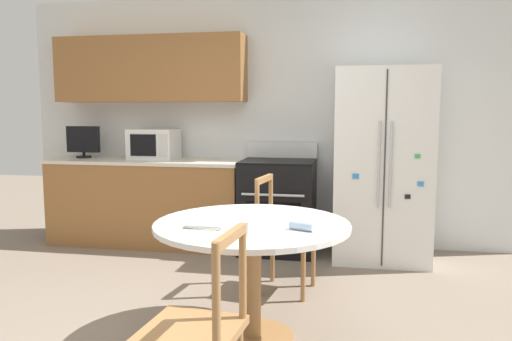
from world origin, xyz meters
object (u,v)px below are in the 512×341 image
(refrigerator, at_px, (382,165))
(dining_chair_near, at_px, (197,332))
(dining_chair_far, at_px, (283,236))
(oven_range, at_px, (278,205))
(candle_glass, at_px, (247,229))
(countertop_tv, at_px, (83,141))
(microwave, at_px, (154,144))

(refrigerator, bearing_deg, dining_chair_near, -108.62)
(dining_chair_far, xyz_separation_m, dining_chair_near, (-0.15, -1.74, 0.00))
(oven_range, relative_size, dining_chair_near, 1.20)
(dining_chair_near, bearing_deg, candle_glass, -5.54)
(refrigerator, relative_size, countertop_tv, 4.85)
(candle_glass, bearing_deg, microwave, 122.43)
(countertop_tv, relative_size, candle_glass, 4.81)
(dining_chair_far, xyz_separation_m, candle_glass, (-0.04, -1.18, 0.34))
(oven_range, distance_m, dining_chair_far, 1.12)
(oven_range, bearing_deg, dining_chair_near, -88.88)
(countertop_tv, relative_size, dining_chair_far, 0.41)
(refrigerator, height_order, dining_chair_near, refrigerator)
(dining_chair_far, relative_size, dining_chair_near, 1.00)
(refrigerator, xyz_separation_m, oven_range, (-1.00, 0.05, -0.43))
(countertop_tv, bearing_deg, dining_chair_near, -52.95)
(refrigerator, relative_size, dining_chair_near, 1.99)
(refrigerator, relative_size, dining_chair_far, 1.99)
(oven_range, xyz_separation_m, dining_chair_near, (0.06, -2.84, -0.03))
(microwave, xyz_separation_m, candle_glass, (1.50, -2.36, -0.29))
(dining_chair_far, height_order, dining_chair_near, same)
(microwave, distance_m, dining_chair_far, 2.04)
(microwave, xyz_separation_m, countertop_tv, (-0.81, -0.01, 0.02))
(refrigerator, xyz_separation_m, candle_glass, (-0.83, -2.23, -0.13))
(refrigerator, bearing_deg, dining_chair_far, -127.04)
(countertop_tv, height_order, candle_glass, countertop_tv)
(oven_range, relative_size, microwave, 2.26)
(microwave, relative_size, countertop_tv, 1.29)
(oven_range, bearing_deg, microwave, 176.52)
(refrigerator, relative_size, candle_glass, 23.32)
(dining_chair_near, relative_size, candle_glass, 11.71)
(refrigerator, distance_m, candle_glass, 2.38)
(dining_chair_far, bearing_deg, candle_glass, 6.15)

